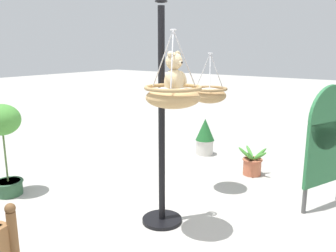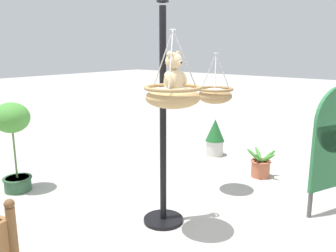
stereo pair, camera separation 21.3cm
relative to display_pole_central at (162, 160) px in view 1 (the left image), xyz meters
name	(u,v)px [view 1 (the left image)]	position (x,y,z in m)	size (l,w,h in m)	color
ground_plane	(165,230)	(0.14, 0.14, -0.72)	(40.00, 40.00, 0.00)	#ADAAA3
display_pole_central	(162,160)	(0.00, 0.00, 0.00)	(0.44, 0.44, 2.35)	black
hanging_basket_with_teddy	(173,96)	(0.15, 0.25, 0.73)	(0.55, 0.55, 0.73)	tan
teddy_bear	(175,76)	(0.15, 0.27, 0.91)	(0.28, 0.25, 0.41)	#D1B789
hanging_basket_left_high	(209,94)	(-1.04, -0.02, 0.60)	(0.46, 0.46, 0.63)	#A37F51
potted_plant_flowering_red	(205,136)	(-2.48, -0.88, -0.38)	(0.34, 0.34, 0.66)	beige
potted_plant_tall_leafy	(252,164)	(-1.99, 0.23, -0.55)	(0.44, 0.48, 0.43)	#BC6042
potted_plant_bushy_green	(3,137)	(0.59, -2.09, 0.06)	(0.47, 0.47, 1.21)	#2D5638
display_sign_board	(328,137)	(-1.46, 1.35, 0.15)	(0.72, 0.32, 1.49)	#286B3D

